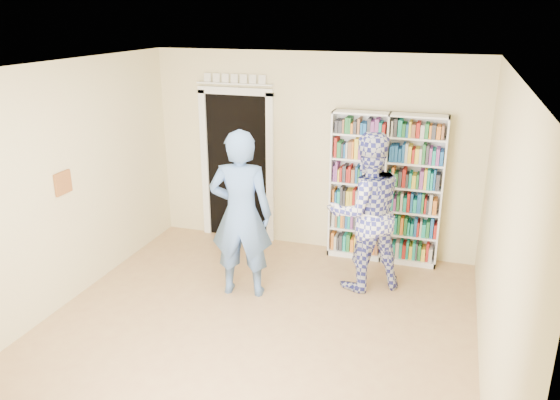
# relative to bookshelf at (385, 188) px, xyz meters

# --- Properties ---
(floor) EXTENTS (5.00, 5.00, 0.00)m
(floor) POSITION_rel_bookshelf_xyz_m (-1.03, -2.34, -1.00)
(floor) COLOR #A87851
(floor) RESTS_ON ground
(ceiling) EXTENTS (5.00, 5.00, 0.00)m
(ceiling) POSITION_rel_bookshelf_xyz_m (-1.03, -2.34, 1.70)
(ceiling) COLOR white
(ceiling) RESTS_ON wall_back
(wall_back) EXTENTS (4.50, 0.00, 4.50)m
(wall_back) POSITION_rel_bookshelf_xyz_m (-1.03, 0.16, 0.35)
(wall_back) COLOR beige
(wall_back) RESTS_ON floor
(wall_left) EXTENTS (0.00, 5.00, 5.00)m
(wall_left) POSITION_rel_bookshelf_xyz_m (-3.28, -2.34, 0.35)
(wall_left) COLOR beige
(wall_left) RESTS_ON floor
(wall_right) EXTENTS (0.00, 5.00, 5.00)m
(wall_right) POSITION_rel_bookshelf_xyz_m (1.22, -2.34, 0.35)
(wall_right) COLOR beige
(wall_right) RESTS_ON floor
(bookshelf) EXTENTS (1.44, 0.27, 1.98)m
(bookshelf) POSITION_rel_bookshelf_xyz_m (0.00, 0.00, 0.00)
(bookshelf) COLOR white
(bookshelf) RESTS_ON floor
(doorway) EXTENTS (1.10, 0.08, 2.43)m
(doorway) POSITION_rel_bookshelf_xyz_m (-2.13, 0.13, 0.18)
(doorway) COLOR black
(doorway) RESTS_ON floor
(wall_art) EXTENTS (0.03, 0.25, 0.25)m
(wall_art) POSITION_rel_bookshelf_xyz_m (-3.26, -2.14, 0.40)
(wall_art) COLOR brown
(wall_art) RESTS_ON wall_left
(man_blue) EXTENTS (0.79, 0.59, 1.98)m
(man_blue) POSITION_rel_bookshelf_xyz_m (-1.45, -1.45, -0.01)
(man_blue) COLOR #5176B4
(man_blue) RESTS_ON floor
(man_plaid) EXTENTS (1.17, 1.10, 1.91)m
(man_plaid) POSITION_rel_bookshelf_xyz_m (-0.12, -0.85, -0.05)
(man_plaid) COLOR #313596
(man_plaid) RESTS_ON floor
(paper_sheet) EXTENTS (0.19, 0.02, 0.26)m
(paper_sheet) POSITION_rel_bookshelf_xyz_m (-0.04, -1.09, -0.12)
(paper_sheet) COLOR white
(paper_sheet) RESTS_ON man_plaid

